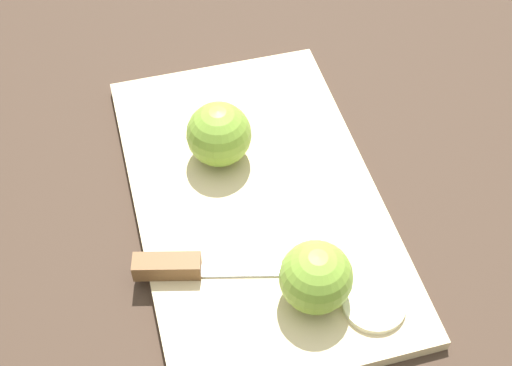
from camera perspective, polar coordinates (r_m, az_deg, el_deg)
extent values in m
plane|color=#38281E|center=(0.78, 0.00, -1.60)|extent=(4.00, 4.00, 0.00)
cube|color=#D1B789|center=(0.77, 0.00, -1.28)|extent=(0.46, 0.32, 0.01)
sphere|color=olive|center=(0.78, -2.99, 3.91)|extent=(0.07, 0.07, 0.07)
cylinder|color=beige|center=(0.78, -2.56, 3.76)|extent=(0.05, 0.05, 0.07)
sphere|color=olive|center=(0.67, 4.44, -7.67)|extent=(0.07, 0.07, 0.07)
cylinder|color=beige|center=(0.67, 4.22, -7.25)|extent=(0.01, 0.07, 0.07)
cube|color=silver|center=(0.71, -0.61, -6.99)|extent=(0.05, 0.09, 0.00)
cube|color=brown|center=(0.71, -7.13, -6.63)|extent=(0.05, 0.07, 0.02)
cylinder|color=beige|center=(0.70, 9.42, -9.55)|extent=(0.06, 0.06, 0.01)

